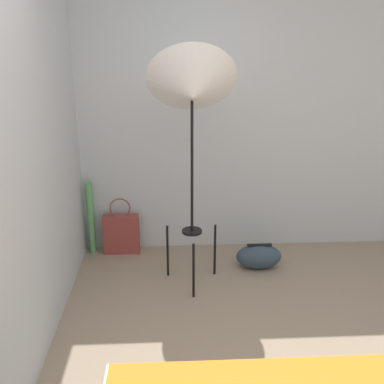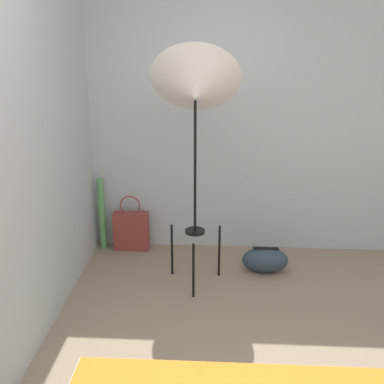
# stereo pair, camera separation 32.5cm
# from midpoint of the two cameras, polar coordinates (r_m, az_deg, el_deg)

# --- Properties ---
(wall_back) EXTENTS (8.00, 0.05, 2.60)m
(wall_back) POSITION_cam_midpoint_polar(r_m,az_deg,el_deg) (4.07, 1.43, 10.10)
(wall_back) COLOR #B7BCC1
(wall_back) RESTS_ON ground_plane
(wall_side_left) EXTENTS (0.05, 8.00, 2.60)m
(wall_side_left) POSITION_cam_midpoint_polar(r_m,az_deg,el_deg) (2.90, -23.10, 4.82)
(wall_side_left) COLOR #B7BCC1
(wall_side_left) RESTS_ON ground_plane
(photo_umbrella) EXTENTS (0.67, 0.57, 1.91)m
(photo_umbrella) POSITION_cam_midpoint_polar(r_m,az_deg,el_deg) (3.32, -2.88, 12.69)
(photo_umbrella) COLOR black
(photo_umbrella) RESTS_ON ground_plane
(tote_bag) EXTENTS (0.33, 0.10, 0.55)m
(tote_bag) POSITION_cam_midpoint_polar(r_m,az_deg,el_deg) (4.29, -11.12, -5.22)
(tote_bag) COLOR brown
(tote_bag) RESTS_ON ground_plane
(duffel_bag) EXTENTS (0.40, 0.22, 0.23)m
(duffel_bag) POSITION_cam_midpoint_polar(r_m,az_deg,el_deg) (4.00, 6.17, -8.19)
(duffel_bag) COLOR #2D3D4C
(duffel_bag) RESTS_ON ground_plane
(paper_roll) EXTENTS (0.06, 0.06, 0.70)m
(paper_roll) POSITION_cam_midpoint_polar(r_m,az_deg,el_deg) (4.29, -14.87, -3.28)
(paper_roll) COLOR #56995B
(paper_roll) RESTS_ON ground_plane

